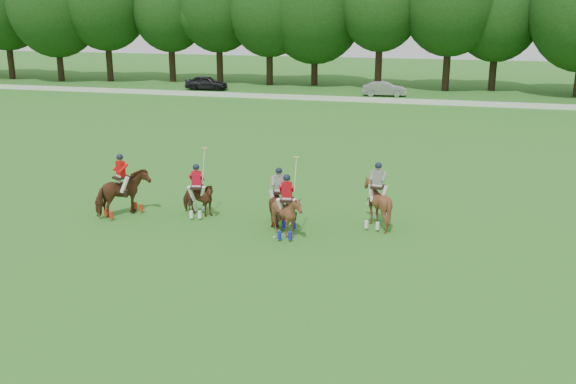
% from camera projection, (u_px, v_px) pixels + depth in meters
% --- Properties ---
extents(ground, '(180.00, 180.00, 0.00)m').
position_uv_depth(ground, '(180.00, 263.00, 20.56)').
color(ground, '#286D1F').
rests_on(ground, ground).
extents(tree_line, '(117.98, 14.32, 14.75)m').
position_uv_depth(tree_line, '(384.00, 4.00, 62.78)').
color(tree_line, black).
rests_on(tree_line, ground).
extents(boundary_rail, '(120.00, 0.10, 0.44)m').
position_uv_depth(boundary_rail, '(363.00, 100.00, 55.74)').
color(boundary_rail, white).
rests_on(boundary_rail, ground).
extents(car_left, '(4.35, 2.08, 1.44)m').
position_uv_depth(car_left, '(207.00, 83.00, 63.91)').
color(car_left, black).
rests_on(car_left, ground).
extents(car_mid, '(4.17, 1.87, 1.33)m').
position_uv_depth(car_mid, '(384.00, 89.00, 59.46)').
color(car_mid, '#99999E').
rests_on(car_mid, ground).
extents(polo_red_a, '(1.92, 2.33, 2.48)m').
position_uv_depth(polo_red_a, '(122.00, 193.00, 25.02)').
color(polo_red_a, '#522815').
rests_on(polo_red_a, ground).
extents(polo_red_b, '(1.58, 1.43, 2.64)m').
position_uv_depth(polo_red_b, '(197.00, 198.00, 25.04)').
color(polo_red_b, '#522815').
rests_on(polo_red_b, ground).
extents(polo_red_c, '(1.45, 1.58, 2.82)m').
position_uv_depth(polo_red_c, '(287.00, 214.00, 22.80)').
color(polo_red_c, '#522815').
rests_on(polo_red_c, ground).
extents(polo_stripe_a, '(1.26, 1.87, 2.18)m').
position_uv_depth(polo_stripe_a, '(279.00, 204.00, 24.16)').
color(polo_stripe_a, '#522815').
rests_on(polo_stripe_a, ground).
extents(polo_stripe_b, '(1.59, 1.74, 2.44)m').
position_uv_depth(polo_stripe_b, '(377.00, 203.00, 23.87)').
color(polo_stripe_b, '#522815').
rests_on(polo_stripe_b, ground).
extents(polo_ball, '(0.09, 0.09, 0.09)m').
position_uv_depth(polo_ball, '(274.00, 237.00, 22.76)').
color(polo_ball, white).
rests_on(polo_ball, ground).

